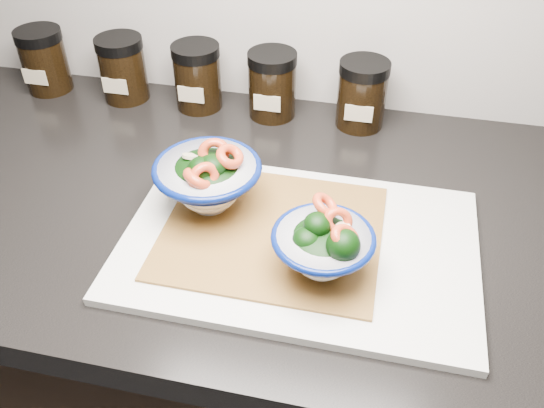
% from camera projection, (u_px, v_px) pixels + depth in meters
% --- Properties ---
extents(cabinet, '(3.43, 0.58, 0.86)m').
position_uv_depth(cabinet, '(223.00, 381.00, 1.13)').
color(cabinet, black).
rests_on(cabinet, ground).
extents(countertop, '(3.50, 0.60, 0.04)m').
position_uv_depth(countertop, '(207.00, 205.00, 0.84)').
color(countertop, black).
rests_on(countertop, cabinet).
extents(cutting_board, '(0.45, 0.30, 0.01)m').
position_uv_depth(cutting_board, '(299.00, 244.00, 0.74)').
color(cutting_board, silver).
rests_on(cutting_board, countertop).
extents(bamboo_mat, '(0.28, 0.24, 0.00)m').
position_uv_depth(bamboo_mat, '(272.00, 231.00, 0.75)').
color(bamboo_mat, '#A67331').
rests_on(bamboo_mat, cutting_board).
extents(bowl_left, '(0.14, 0.14, 0.10)m').
position_uv_depth(bowl_left, '(208.00, 179.00, 0.76)').
color(bowl_left, white).
rests_on(bowl_left, bamboo_mat).
extents(bowl_right, '(0.12, 0.12, 0.09)m').
position_uv_depth(bowl_right, '(323.00, 246.00, 0.67)').
color(bowl_right, white).
rests_on(bowl_right, bamboo_mat).
extents(spice_jar_a, '(0.08, 0.08, 0.11)m').
position_uv_depth(spice_jar_a, '(44.00, 60.00, 1.03)').
color(spice_jar_a, black).
rests_on(spice_jar_a, countertop).
extents(spice_jar_b, '(0.08, 0.08, 0.11)m').
position_uv_depth(spice_jar_b, '(123.00, 69.00, 1.01)').
color(spice_jar_b, black).
rests_on(spice_jar_b, countertop).
extents(spice_jar_c, '(0.08, 0.08, 0.11)m').
position_uv_depth(spice_jar_c, '(197.00, 77.00, 0.99)').
color(spice_jar_c, black).
rests_on(spice_jar_c, countertop).
extents(spice_jar_d, '(0.08, 0.08, 0.11)m').
position_uv_depth(spice_jar_d, '(272.00, 85.00, 0.96)').
color(spice_jar_d, black).
rests_on(spice_jar_d, countertop).
extents(spice_jar_e, '(0.08, 0.08, 0.11)m').
position_uv_depth(spice_jar_e, '(362.00, 94.00, 0.94)').
color(spice_jar_e, black).
rests_on(spice_jar_e, countertop).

